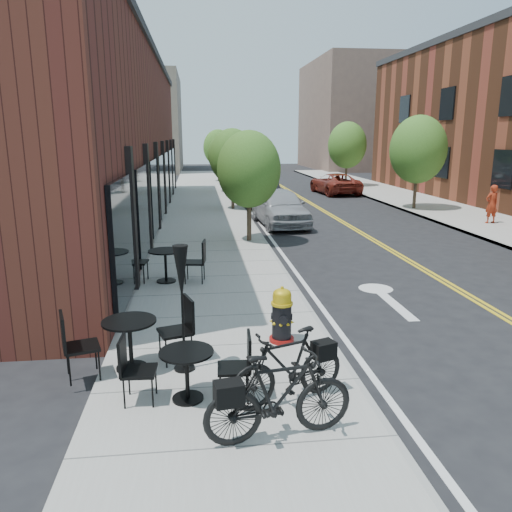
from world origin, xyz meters
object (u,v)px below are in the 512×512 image
bistro_set_c (166,261)px  parked_car_b (263,192)px  bistro_set_b (187,368)px  pedestrian (492,204)px  fire_hydrant (282,315)px  bicycle_left (288,367)px  bicycle_right (279,396)px  bistro_set_a (130,337)px  patio_umbrella (181,282)px  parked_car_c (253,181)px  parked_car_a (280,207)px  parked_car_far (335,184)px

bistro_set_c → parked_car_b: (4.37, 14.45, 0.11)m
bistro_set_b → pedestrian: (12.54, 13.19, 0.33)m
bistro_set_c → pedestrian: 15.04m
fire_hydrant → bistro_set_b: (-1.65, -1.87, -0.01)m
parked_car_b → pedestrian: size_ratio=2.86×
bicycle_left → bistro_set_b: bearing=-119.5°
fire_hydrant → bistro_set_c: 4.66m
bicycle_right → bistro_set_c: size_ratio=0.93×
bistro_set_a → patio_umbrella: (0.84, -0.12, 0.91)m
parked_car_c → pedestrian: (8.40, -15.17, 0.24)m
patio_umbrella → parked_car_c: (4.20, 27.41, -0.88)m
bistro_set_a → pedestrian: bearing=24.5°
bicycle_left → bistro_set_c: size_ratio=0.87×
bicycle_left → bicycle_right: 0.88m
patio_umbrella → parked_car_a: bearing=74.4°
bicycle_left → pedestrian: pedestrian is taller
bicycle_left → patio_umbrella: patio_umbrella is taller
bistro_set_b → pedestrian: 18.20m
bistro_set_b → parked_car_c: size_ratio=0.37×
parked_car_b → bistro_set_c: bearing=-107.3°
parked_car_a → fire_hydrant: bearing=-103.3°
patio_umbrella → fire_hydrant: bearing=28.3°
parked_car_far → parked_car_c: bearing=-33.2°
bistro_set_a → parked_car_far: size_ratio=0.41×
parked_car_a → parked_car_b: 5.98m
bicycle_left → parked_car_far: bearing=143.0°
bistro_set_c → parked_car_a: parked_car_a is taller
bicycle_right → bistro_set_a: bicycle_right is taller
fire_hydrant → bicycle_left: bicycle_left is taller
bistro_set_c → patio_umbrella: patio_umbrella is taller
fire_hydrant → bistro_set_c: bistro_set_c is taller
parked_car_a → parked_car_c: 13.96m
parked_car_b → pedestrian: pedestrian is taller
bistro_set_c → parked_car_a: size_ratio=0.43×
parked_car_a → parked_car_far: bearing=59.9°
parked_car_b → bistro_set_b: bearing=-100.9°
fire_hydrant → bistro_set_c: bearing=134.1°
parked_car_far → pedestrian: bearing=100.0°
bicycle_left → patio_umbrella: bearing=-149.1°
bicycle_right → bistro_set_a: size_ratio=0.93×
bistro_set_c → parked_car_far: bearing=71.3°
patio_umbrella → parked_car_far: bearing=69.4°
bicycle_left → fire_hydrant: bearing=152.5°
parked_car_far → patio_umbrella: bearing=64.4°
parked_car_b → bistro_set_a: bearing=-104.0°
bicycle_left → parked_car_c: 28.72m
bistro_set_c → patio_umbrella: bearing=-75.8°
parked_car_b → parked_car_c: (0.40, 7.98, -0.08)m
bicycle_right → pedestrian: 18.27m
parked_car_a → parked_car_far: parked_car_a is taller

